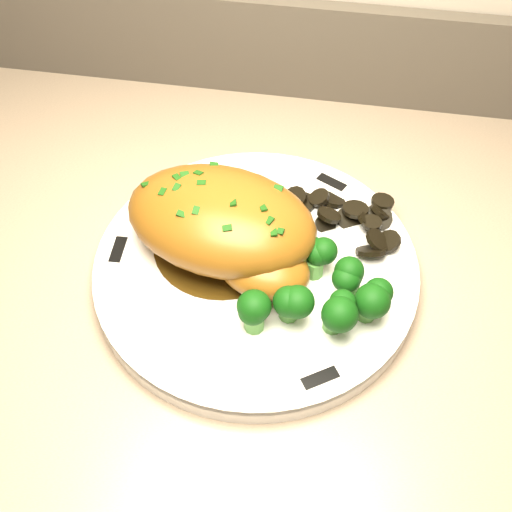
% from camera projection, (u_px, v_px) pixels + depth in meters
% --- Properties ---
extents(counter, '(2.17, 0.72, 1.06)m').
position_uv_depth(counter, '(377.00, 497.00, 0.95)').
color(counter, '#503424').
rests_on(counter, ground).
extents(plate, '(0.34, 0.34, 0.02)m').
position_uv_depth(plate, '(256.00, 269.00, 0.61)').
color(plate, white).
rests_on(plate, counter).
extents(rim_accent_0, '(0.03, 0.02, 0.00)m').
position_uv_depth(rim_accent_0, '(332.00, 182.00, 0.67)').
color(rim_accent_0, black).
rests_on(rim_accent_0, plate).
extents(rim_accent_1, '(0.01, 0.03, 0.00)m').
position_uv_depth(rim_accent_1, '(118.00, 250.00, 0.61)').
color(rim_accent_1, black).
rests_on(rim_accent_1, plate).
extents(rim_accent_2, '(0.03, 0.03, 0.00)m').
position_uv_depth(rim_accent_2, '(320.00, 378.00, 0.53)').
color(rim_accent_2, black).
rests_on(rim_accent_2, plate).
extents(gravy_pool, '(0.13, 0.13, 0.00)m').
position_uv_depth(gravy_pool, '(223.00, 244.00, 0.62)').
color(gravy_pool, '#39260A').
rests_on(gravy_pool, plate).
extents(chicken_breast, '(0.20, 0.15, 0.07)m').
position_uv_depth(chicken_breast, '(226.00, 225.00, 0.59)').
color(chicken_breast, '#905719').
rests_on(chicken_breast, plate).
extents(mushroom_pile, '(0.11, 0.08, 0.03)m').
position_uv_depth(mushroom_pile, '(337.00, 229.00, 0.62)').
color(mushroom_pile, black).
rests_on(mushroom_pile, plate).
extents(broccoli_florets, '(0.12, 0.09, 0.04)m').
position_uv_depth(broccoli_florets, '(313.00, 289.00, 0.55)').
color(broccoli_florets, '#50943E').
rests_on(broccoli_florets, plate).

